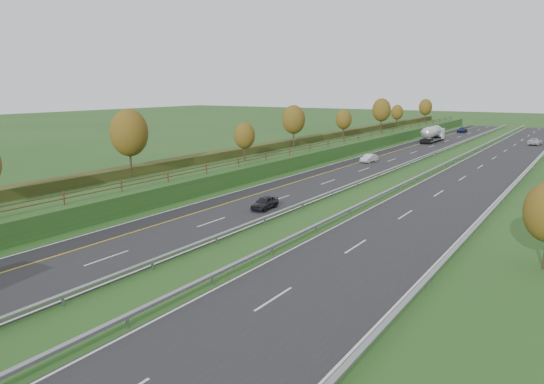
{
  "coord_description": "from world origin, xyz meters",
  "views": [
    {
      "loc": [
        30.32,
        -13.48,
        12.09
      ],
      "look_at": [
        4.3,
        28.47,
        2.2
      ],
      "focal_mm": 35.0,
      "sensor_mm": 36.0,
      "label": 1
    }
  ],
  "objects_px": {
    "car_dark_near": "(265,203)",
    "car_small_far": "(462,130)",
    "road_tanker": "(433,134)",
    "car_silver_mid": "(369,158)",
    "car_oncoming": "(535,142)"
  },
  "relations": [
    {
      "from": "road_tanker",
      "to": "car_oncoming",
      "type": "xyz_separation_m",
      "value": [
        19.79,
        5.42,
        -1.14
      ]
    },
    {
      "from": "road_tanker",
      "to": "car_small_far",
      "type": "xyz_separation_m",
      "value": [
        0.13,
        28.34,
        -1.14
      ]
    },
    {
      "from": "road_tanker",
      "to": "car_oncoming",
      "type": "relative_size",
      "value": 2.27
    },
    {
      "from": "car_dark_near",
      "to": "car_oncoming",
      "type": "relative_size",
      "value": 0.76
    },
    {
      "from": "car_silver_mid",
      "to": "car_small_far",
      "type": "height_order",
      "value": "car_small_far"
    },
    {
      "from": "car_dark_near",
      "to": "car_oncoming",
      "type": "height_order",
      "value": "car_oncoming"
    },
    {
      "from": "car_small_far",
      "to": "road_tanker",
      "type": "bearing_deg",
      "value": -89.7
    },
    {
      "from": "road_tanker",
      "to": "car_small_far",
      "type": "height_order",
      "value": "road_tanker"
    },
    {
      "from": "road_tanker",
      "to": "car_silver_mid",
      "type": "bearing_deg",
      "value": -90.12
    },
    {
      "from": "car_silver_mid",
      "to": "car_small_far",
      "type": "bearing_deg",
      "value": 95.71
    },
    {
      "from": "road_tanker",
      "to": "car_small_far",
      "type": "relative_size",
      "value": 2.37
    },
    {
      "from": "car_dark_near",
      "to": "car_oncoming",
      "type": "distance_m",
      "value": 80.81
    },
    {
      "from": "road_tanker",
      "to": "car_small_far",
      "type": "bearing_deg",
      "value": 89.74
    },
    {
      "from": "car_dark_near",
      "to": "car_small_far",
      "type": "xyz_separation_m",
      "value": [
        -3.37,
        102.07,
        0.05
      ]
    },
    {
      "from": "car_silver_mid",
      "to": "car_small_far",
      "type": "relative_size",
      "value": 0.83
    }
  ]
}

